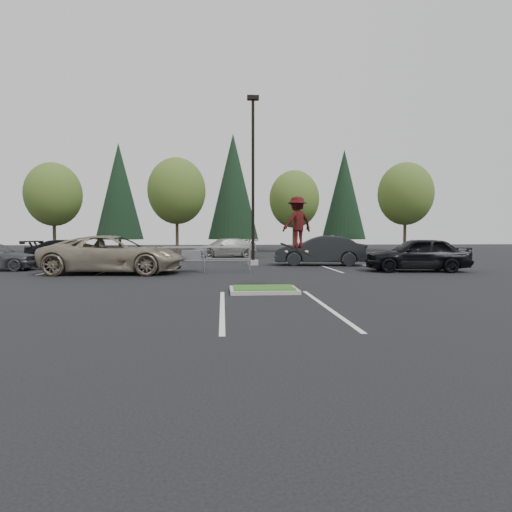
{
  "coord_description": "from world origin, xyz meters",
  "views": [
    {
      "loc": [
        -1.33,
        -13.85,
        1.91
      ],
      "look_at": [
        -0.14,
        1.5,
        1.1
      ],
      "focal_mm": 30.0,
      "sensor_mm": 36.0,
      "label": 1
    }
  ],
  "objects": [
    {
      "name": "decid_d",
      "position": [
        17.99,
        30.33,
        5.91
      ],
      "size": [
        5.76,
        5.76,
        9.43
      ],
      "color": "#38281C",
      "rests_on": "ground"
    },
    {
      "name": "grass_median",
      "position": [
        0.0,
        0.0,
        0.08
      ],
      "size": [
        2.2,
        1.6,
        0.16
      ],
      "color": "#A4A399",
      "rests_on": "ground"
    },
    {
      "name": "car_l_tan",
      "position": [
        -6.5,
        7.0,
        0.91
      ],
      "size": [
        6.78,
        3.55,
        1.82
      ],
      "primitive_type": "imported",
      "rotation": [
        0.0,
        0.0,
        1.49
      ],
      "color": "gray",
      "rests_on": "ground"
    },
    {
      "name": "skateboarder",
      "position": [
        1.2,
        0.68,
        2.28
      ],
      "size": [
        1.32,
        1.11,
        2.05
      ],
      "rotation": [
        0.0,
        0.0,
        3.63
      ],
      "color": "black",
      "rests_on": "ground"
    },
    {
      "name": "car_l_black",
      "position": [
        -10.0,
        11.5,
        0.78
      ],
      "size": [
        5.63,
        2.99,
        1.55
      ],
      "primitive_type": "imported",
      "rotation": [
        0.0,
        0.0,
        1.41
      ],
      "color": "black",
      "rests_on": "ground"
    },
    {
      "name": "decid_c",
      "position": [
        5.99,
        29.83,
        5.25
      ],
      "size": [
        5.12,
        5.12,
        8.38
      ],
      "color": "#38281C",
      "rests_on": "ground"
    },
    {
      "name": "conif_a",
      "position": [
        -14.0,
        40.0,
        7.1
      ],
      "size": [
        5.72,
        5.72,
        13.0
      ],
      "color": "#38281C",
      "rests_on": "ground"
    },
    {
      "name": "cart_corral",
      "position": [
        -2.72,
        7.67,
        0.8
      ],
      "size": [
        4.56,
        1.77,
        1.28
      ],
      "rotation": [
        0.0,
        0.0,
        -0.03
      ],
      "color": "gray",
      "rests_on": "ground"
    },
    {
      "name": "light_pole",
      "position": [
        0.5,
        12.0,
        4.56
      ],
      "size": [
        0.7,
        0.6,
        10.12
      ],
      "color": "#A4A399",
      "rests_on": "ground"
    },
    {
      "name": "car_r_charc",
      "position": [
        4.5,
        11.5,
        0.89
      ],
      "size": [
        5.64,
        2.72,
        1.78
      ],
      "primitive_type": "imported",
      "rotation": [
        0.0,
        0.0,
        4.55
      ],
      "color": "black",
      "rests_on": "ground"
    },
    {
      "name": "decid_a",
      "position": [
        -18.01,
        30.03,
        5.58
      ],
      "size": [
        5.44,
        5.44,
        8.91
      ],
      "color": "#38281C",
      "rests_on": "ground"
    },
    {
      "name": "ground",
      "position": [
        0.0,
        0.0,
        0.0
      ],
      "size": [
        120.0,
        120.0,
        0.0
      ],
      "primitive_type": "plane",
      "color": "black",
      "rests_on": "ground"
    },
    {
      "name": "conif_c",
      "position": [
        14.0,
        39.5,
        6.85
      ],
      "size": [
        5.5,
        5.5,
        12.5
      ],
      "color": "#38281C",
      "rests_on": "ground"
    },
    {
      "name": "decid_b",
      "position": [
        -6.01,
        30.53,
        6.04
      ],
      "size": [
        5.89,
        5.89,
        9.64
      ],
      "color": "#38281C",
      "rests_on": "ground"
    },
    {
      "name": "stall_lines",
      "position": [
        -1.35,
        6.02,
        0.0
      ],
      "size": [
        22.62,
        17.6,
        0.01
      ],
      "color": "silver",
      "rests_on": "ground"
    },
    {
      "name": "car_far_silver",
      "position": [
        -1.14,
        20.06,
        0.77
      ],
      "size": [
        5.69,
        4.06,
        1.53
      ],
      "primitive_type": "imported",
      "rotation": [
        0.0,
        0.0,
        5.12
      ],
      "color": "#B4B5AF",
      "rests_on": "ground"
    },
    {
      "name": "car_r_black",
      "position": [
        8.45,
        7.0,
        0.86
      ],
      "size": [
        5.25,
        2.57,
        1.72
      ],
      "primitive_type": "imported",
      "rotation": [
        0.0,
        0.0,
        4.6
      ],
      "color": "black",
      "rests_on": "ground"
    },
    {
      "name": "conif_b",
      "position": [
        0.0,
        40.5,
        7.85
      ],
      "size": [
        6.38,
        6.38,
        14.5
      ],
      "color": "#38281C",
      "rests_on": "ground"
    }
  ]
}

